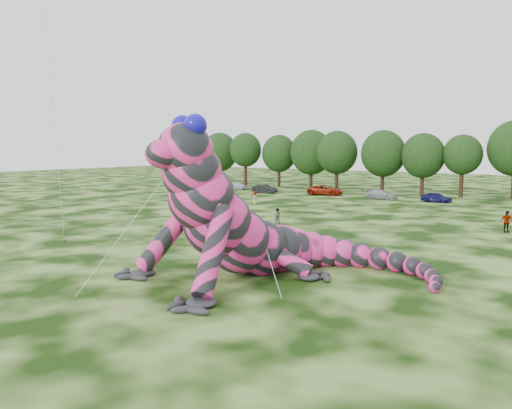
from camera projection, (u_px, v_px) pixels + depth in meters
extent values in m
plane|color=#16330A|center=(145.00, 299.00, 23.11)|extent=(240.00, 240.00, 0.00)
cylinder|color=silver|center=(54.00, 122.00, 33.71)|extent=(0.02, 0.02, 17.85)
cylinder|color=#382314|center=(64.00, 241.00, 36.72)|extent=(0.08, 0.08, 0.24)
imported|color=silver|center=(237.00, 186.00, 81.84)|extent=(3.80, 1.86, 1.25)
imported|color=black|center=(264.00, 189.00, 75.35)|extent=(3.97, 1.62, 1.28)
imported|color=maroon|center=(325.00, 190.00, 72.28)|extent=(5.50, 3.06, 1.46)
imported|color=#9DA1A7|center=(381.00, 194.00, 66.67)|extent=(4.64, 2.50, 1.28)
imported|color=#131451|center=(436.00, 197.00, 62.96)|extent=(3.81, 1.68, 1.28)
imported|color=gray|center=(277.00, 217.00, 44.30)|extent=(0.93, 0.84, 1.58)
imported|color=gray|center=(506.00, 222.00, 40.89)|extent=(1.11, 0.92, 1.78)
imported|color=gray|center=(255.00, 198.00, 60.47)|extent=(0.87, 0.95, 1.63)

